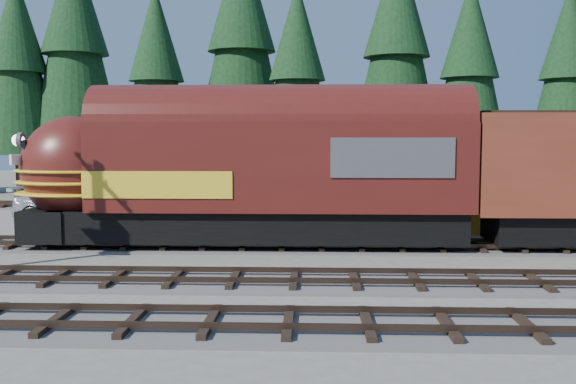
{
  "coord_description": "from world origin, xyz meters",
  "views": [
    {
      "loc": [
        -1.86,
        -20.85,
        4.39
      ],
      "look_at": [
        -2.8,
        4.0,
        2.22
      ],
      "focal_mm": 40.0,
      "sensor_mm": 36.0,
      "label": 1
    }
  ],
  "objects_px": {
    "caboose": "(222,166)",
    "pickup_truck_a": "(149,208)",
    "locomotive": "(233,177)",
    "pickup_truck_b": "(79,205)",
    "depot": "(350,165)"
  },
  "relations": [
    {
      "from": "locomotive",
      "to": "pickup_truck_a",
      "type": "bearing_deg",
      "value": 132.12
    },
    {
      "from": "depot",
      "to": "pickup_truck_a",
      "type": "relative_size",
      "value": 1.81
    },
    {
      "from": "depot",
      "to": "locomotive",
      "type": "bearing_deg",
      "value": -127.31
    },
    {
      "from": "caboose",
      "to": "pickup_truck_b",
      "type": "relative_size",
      "value": 1.51
    },
    {
      "from": "caboose",
      "to": "pickup_truck_a",
      "type": "bearing_deg",
      "value": -104.36
    },
    {
      "from": "caboose",
      "to": "pickup_truck_b",
      "type": "bearing_deg",
      "value": -129.89
    },
    {
      "from": "depot",
      "to": "pickup_truck_a",
      "type": "xyz_separation_m",
      "value": [
        -9.62,
        -1.34,
        -1.98
      ]
    },
    {
      "from": "locomotive",
      "to": "caboose",
      "type": "height_order",
      "value": "caboose"
    },
    {
      "from": "locomotive",
      "to": "caboose",
      "type": "distance_m",
      "value": 14.21
    },
    {
      "from": "locomotive",
      "to": "pickup_truck_b",
      "type": "xyz_separation_m",
      "value": [
        -8.58,
        6.61,
        -1.84
      ]
    },
    {
      "from": "caboose",
      "to": "pickup_truck_b",
      "type": "height_order",
      "value": "caboose"
    },
    {
      "from": "pickup_truck_a",
      "to": "pickup_truck_b",
      "type": "distance_m",
      "value": 4.17
    },
    {
      "from": "caboose",
      "to": "pickup_truck_a",
      "type": "distance_m",
      "value": 9.26
    },
    {
      "from": "locomotive",
      "to": "pickup_truck_a",
      "type": "height_order",
      "value": "locomotive"
    },
    {
      "from": "caboose",
      "to": "pickup_truck_a",
      "type": "height_order",
      "value": "caboose"
    }
  ]
}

